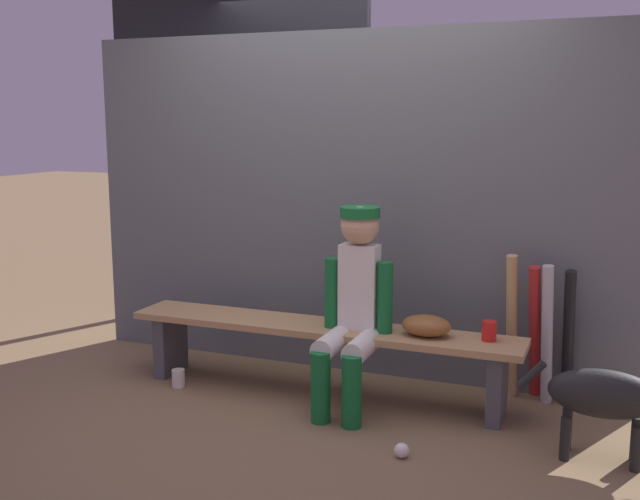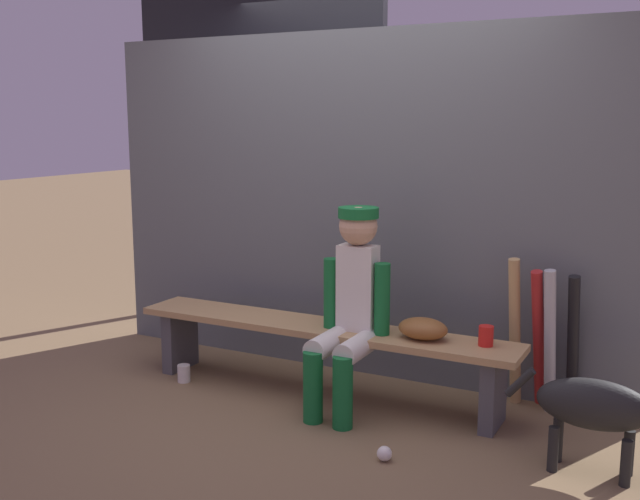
{
  "view_description": "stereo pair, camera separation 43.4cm",
  "coord_description": "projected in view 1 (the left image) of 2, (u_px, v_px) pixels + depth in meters",
  "views": [
    {
      "loc": [
        1.58,
        -3.97,
        1.64
      ],
      "look_at": [
        0.0,
        0.0,
        0.89
      ],
      "focal_mm": 41.78,
      "sensor_mm": 36.0,
      "label": 1
    },
    {
      "loc": [
        1.97,
        -3.79,
        1.64
      ],
      "look_at": [
        0.0,
        0.0,
        0.89
      ],
      "focal_mm": 41.78,
      "sensor_mm": 36.0,
      "label": 2
    }
  ],
  "objects": [
    {
      "name": "bat_wood_tan",
      "position": [
        512.0,
        327.0,
        4.37
      ],
      "size": [
        0.09,
        0.19,
        0.88
      ],
      "primitive_type": "cylinder",
      "rotation": [
        0.14,
        0.0,
        -0.14
      ],
      "color": "tan",
      "rests_on": "ground_plane"
    },
    {
      "name": "chainlink_fence",
      "position": [
        349.0,
        206.0,
        4.76
      ],
      "size": [
        3.69,
        0.03,
        2.19
      ],
      "primitive_type": "cube",
      "color": "#595E63",
      "rests_on": "ground_plane"
    },
    {
      "name": "baseball_glove",
      "position": [
        426.0,
        326.0,
        4.18
      ],
      "size": [
        0.28,
        0.2,
        0.12
      ],
      "primitive_type": "ellipsoid",
      "color": "brown",
      "rests_on": "dugout_bench"
    },
    {
      "name": "dog",
      "position": [
        616.0,
        396.0,
        3.55
      ],
      "size": [
        0.84,
        0.2,
        0.49
      ],
      "color": "black",
      "rests_on": "ground_plane"
    },
    {
      "name": "cup_on_bench",
      "position": [
        489.0,
        331.0,
        4.09
      ],
      "size": [
        0.08,
        0.08,
        0.11
      ],
      "primitive_type": "cylinder",
      "color": "red",
      "rests_on": "dugout_bench"
    },
    {
      "name": "ground_plane",
      "position": [
        320.0,
        394.0,
        4.5
      ],
      "size": [
        30.0,
        30.0,
        0.0
      ],
      "primitive_type": "plane",
      "color": "brown"
    },
    {
      "name": "dugout_bench",
      "position": [
        320.0,
        340.0,
        4.44
      ],
      "size": [
        2.4,
        0.36,
        0.44
      ],
      "color": "tan",
      "rests_on": "ground_plane"
    },
    {
      "name": "scoreboard",
      "position": [
        241.0,
        25.0,
        5.53
      ],
      "size": [
        2.39,
        0.27,
        3.31
      ],
      "color": "#3F3F42",
      "rests_on": "ground_plane"
    },
    {
      "name": "baseball",
      "position": [
        402.0,
        450.0,
        3.65
      ],
      "size": [
        0.07,
        0.07,
        0.07
      ],
      "primitive_type": "sphere",
      "color": "white",
      "rests_on": "ground_plane"
    },
    {
      "name": "bat_aluminum_red",
      "position": [
        535.0,
        332.0,
        4.34
      ],
      "size": [
        0.09,
        0.27,
        0.83
      ],
      "primitive_type": "cylinder",
      "rotation": [
        0.24,
        0.0,
        -0.11
      ],
      "color": "#B22323",
      "rests_on": "ground_plane"
    },
    {
      "name": "bat_aluminum_black",
      "position": [
        568.0,
        336.0,
        4.29
      ],
      "size": [
        0.07,
        0.21,
        0.81
      ],
      "primitive_type": "cylinder",
      "rotation": [
        0.18,
        0.0,
        -0.04
      ],
      "color": "black",
      "rests_on": "ground_plane"
    },
    {
      "name": "player_seated",
      "position": [
        353.0,
        302.0,
        4.2
      ],
      "size": [
        0.41,
        0.55,
        1.16
      ],
      "color": "silver",
      "rests_on": "ground_plane"
    },
    {
      "name": "bat_aluminum_silver",
      "position": [
        547.0,
        335.0,
        4.26
      ],
      "size": [
        0.09,
        0.19,
        0.84
      ],
      "primitive_type": "cylinder",
      "rotation": [
        0.14,
        0.0,
        -0.17
      ],
      "color": "#B7B7BC",
      "rests_on": "ground_plane"
    },
    {
      "name": "cup_on_ground",
      "position": [
        178.0,
        378.0,
        4.62
      ],
      "size": [
        0.08,
        0.08,
        0.11
      ],
      "primitive_type": "cylinder",
      "color": "silver",
      "rests_on": "ground_plane"
    }
  ]
}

